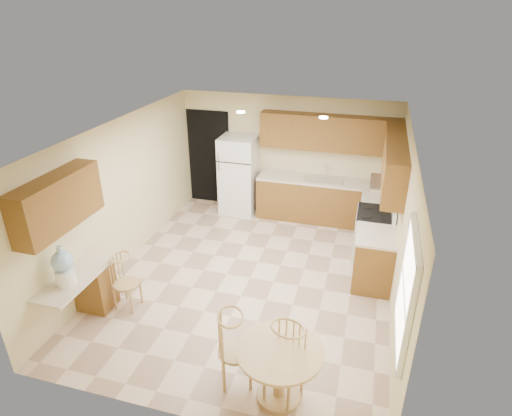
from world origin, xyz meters
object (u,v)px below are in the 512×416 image
(dining_table, at_px, (280,367))
(chair_table_a, at_px, (233,348))
(chair_table_b, at_px, (282,365))
(chair_desk, at_px, (122,280))
(stove, at_px, (374,235))
(water_crock, at_px, (63,267))
(refrigerator, at_px, (239,175))

(dining_table, bearing_deg, chair_table_a, 179.62)
(chair_table_b, xyz_separation_m, chair_desk, (-2.60, 1.01, -0.08))
(stove, bearing_deg, dining_table, -105.29)
(stove, height_order, dining_table, stove)
(dining_table, relative_size, chair_desk, 1.13)
(chair_desk, bearing_deg, water_crock, -36.79)
(chair_table_a, height_order, chair_table_b, chair_table_b)
(stove, distance_m, dining_table, 3.50)
(stove, distance_m, chair_table_b, 3.59)
(dining_table, height_order, chair_table_b, chair_table_b)
(stove, relative_size, chair_table_a, 1.11)
(chair_table_b, bearing_deg, water_crock, 9.98)
(water_crock, bearing_deg, dining_table, -6.80)
(stove, relative_size, water_crock, 1.89)
(chair_table_a, distance_m, chair_table_b, 0.61)
(chair_table_b, bearing_deg, refrigerator, -48.49)
(stove, distance_m, chair_desk, 4.26)
(refrigerator, xyz_separation_m, stove, (2.88, -1.22, -0.37))
(chair_desk, bearing_deg, chair_table_b, 70.72)
(chair_desk, height_order, water_crock, water_crock)
(dining_table, xyz_separation_m, chair_table_b, (0.05, -0.10, 0.14))
(chair_table_b, xyz_separation_m, water_crock, (-3.05, 0.45, 0.42))
(chair_table_a, bearing_deg, refrigerator, 174.77)
(stove, bearing_deg, refrigerator, 157.01)
(stove, bearing_deg, water_crock, -142.40)
(stove, height_order, chair_table_a, stove)
(stove, xyz_separation_m, chair_table_b, (-0.87, -3.48, 0.14))
(refrigerator, bearing_deg, dining_table, -67.02)
(refrigerator, distance_m, chair_table_b, 5.11)
(refrigerator, xyz_separation_m, chair_desk, (-0.60, -3.68, -0.31))
(chair_table_b, relative_size, chair_desk, 1.15)
(chair_table_a, xyz_separation_m, chair_table_b, (0.60, -0.10, 0.01))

